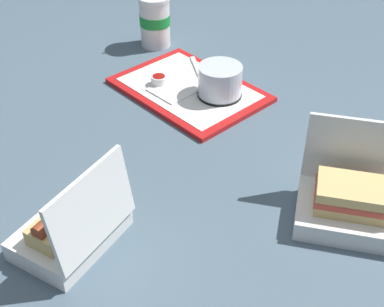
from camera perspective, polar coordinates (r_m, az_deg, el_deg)
name	(u,v)px	position (r m, az deg, el deg)	size (l,w,h in m)	color
ground_plane	(171,170)	(1.12, -2.29, -1.81)	(3.20, 3.20, 0.00)	#4C6070
food_tray	(189,90)	(1.38, -0.33, 6.83)	(0.41, 0.31, 0.01)	red
cake_container	(220,82)	(1.33, 3.01, 7.63)	(0.11, 0.11, 0.08)	black
ketchup_cup	(159,80)	(1.39, -3.54, 7.84)	(0.04, 0.04, 0.02)	white
napkin_stack	(173,90)	(1.36, -2.01, 6.80)	(0.10, 0.10, 0.00)	white
plastic_fork	(196,67)	(1.47, 0.46, 9.26)	(0.11, 0.01, 0.01)	white
clamshell_hotdog_corner	(72,226)	(0.97, -12.68, -7.56)	(0.21, 0.23, 0.18)	white
clamshell_sandwich_front	(353,202)	(1.03, 16.79, -4.97)	(0.25, 0.25, 0.18)	white
soda_cup_right	(155,21)	(1.59, -3.98, 13.94)	(0.09, 0.09, 0.21)	white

